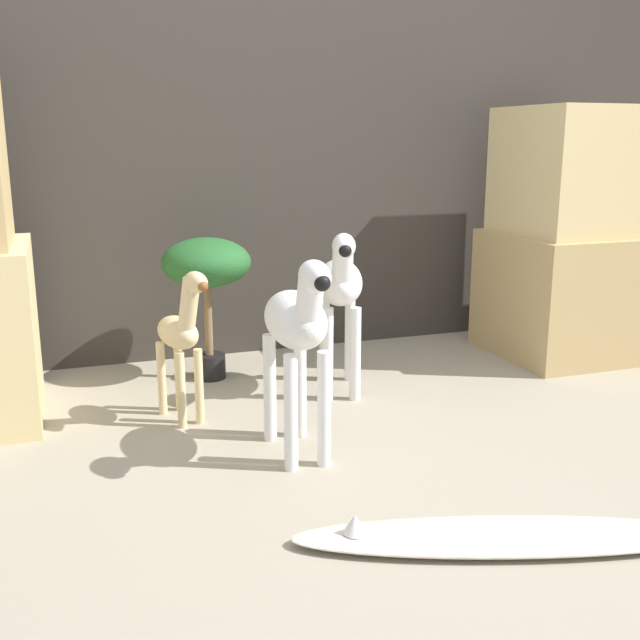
{
  "coord_description": "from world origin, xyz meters",
  "views": [
    {
      "loc": [
        -0.92,
        -1.8,
        1.0
      ],
      "look_at": [
        -0.05,
        0.66,
        0.37
      ],
      "focal_mm": 42.0,
      "sensor_mm": 36.0,
      "label": 1
    }
  ],
  "objects_px": {
    "potted_palm_front": "(206,270)",
    "surfboard": "(501,536)",
    "zebra_left": "(298,329)",
    "zebra_right": "(340,289)",
    "giraffe_figurine": "(182,334)"
  },
  "relations": [
    {
      "from": "potted_palm_front",
      "to": "surfboard",
      "type": "relative_size",
      "value": 0.55
    },
    {
      "from": "giraffe_figurine",
      "to": "surfboard",
      "type": "distance_m",
      "value": 1.32
    },
    {
      "from": "potted_palm_front",
      "to": "zebra_right",
      "type": "bearing_deg",
      "value": -37.16
    },
    {
      "from": "giraffe_figurine",
      "to": "potted_palm_front",
      "type": "bearing_deg",
      "value": 68.43
    },
    {
      "from": "giraffe_figurine",
      "to": "zebra_left",
      "type": "bearing_deg",
      "value": -55.11
    },
    {
      "from": "potted_palm_front",
      "to": "surfboard",
      "type": "distance_m",
      "value": 1.71
    },
    {
      "from": "zebra_left",
      "to": "giraffe_figurine",
      "type": "bearing_deg",
      "value": 124.89
    },
    {
      "from": "potted_palm_front",
      "to": "zebra_left",
      "type": "bearing_deg",
      "value": -82.98
    },
    {
      "from": "surfboard",
      "to": "zebra_right",
      "type": "bearing_deg",
      "value": 88.31
    },
    {
      "from": "zebra_right",
      "to": "giraffe_figurine",
      "type": "height_order",
      "value": "zebra_right"
    },
    {
      "from": "surfboard",
      "to": "zebra_left",
      "type": "bearing_deg",
      "value": 114.32
    },
    {
      "from": "giraffe_figurine",
      "to": "surfboard",
      "type": "height_order",
      "value": "giraffe_figurine"
    },
    {
      "from": "zebra_left",
      "to": "potted_palm_front",
      "type": "relative_size",
      "value": 1.1
    },
    {
      "from": "giraffe_figurine",
      "to": "surfboard",
      "type": "xyz_separation_m",
      "value": [
        0.61,
        -1.12,
        -0.31
      ]
    },
    {
      "from": "zebra_left",
      "to": "surfboard",
      "type": "bearing_deg",
      "value": -65.68
    }
  ]
}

